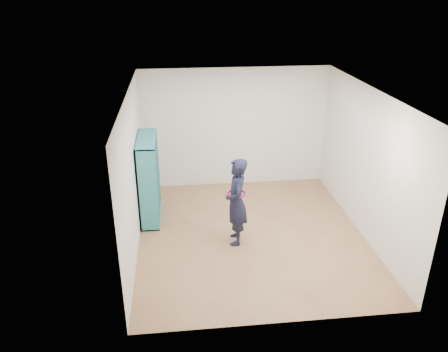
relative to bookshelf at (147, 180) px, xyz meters
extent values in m
plane|color=olive|center=(1.84, -0.91, -0.78)|extent=(4.50, 4.50, 0.00)
plane|color=white|center=(1.84, -0.91, 1.82)|extent=(4.50, 4.50, 0.00)
cube|color=silver|center=(-0.16, -0.91, 0.52)|extent=(0.02, 4.50, 2.60)
cube|color=silver|center=(3.84, -0.91, 0.52)|extent=(0.02, 4.50, 2.60)
cube|color=silver|center=(1.84, 1.34, 0.52)|extent=(4.00, 0.02, 2.60)
cube|color=silver|center=(1.84, -3.16, 0.52)|extent=(4.00, 0.02, 2.60)
cube|color=teal|center=(0.03, -0.57, 0.02)|extent=(0.35, 0.02, 1.59)
cube|color=teal|center=(0.03, 0.60, 0.02)|extent=(0.35, 0.02, 1.59)
cube|color=teal|center=(0.03, 0.01, -0.76)|extent=(0.35, 1.20, 0.02)
cube|color=teal|center=(0.03, 0.01, 0.81)|extent=(0.35, 1.20, 0.02)
cube|color=teal|center=(-0.13, 0.01, 0.02)|extent=(0.02, 1.20, 1.59)
cube|color=teal|center=(0.03, -0.18, 0.02)|extent=(0.32, 0.02, 1.54)
cube|color=teal|center=(0.03, 0.20, 0.02)|extent=(0.32, 0.02, 1.54)
cube|color=teal|center=(0.03, 0.01, -0.37)|extent=(0.32, 1.15, 0.02)
cube|color=teal|center=(0.03, 0.01, 0.02)|extent=(0.32, 1.15, 0.02)
cube|color=teal|center=(0.03, 0.01, 0.41)|extent=(0.32, 1.15, 0.02)
cube|color=beige|center=(0.05, -0.38, -0.70)|extent=(0.22, 0.14, 0.08)
cube|color=black|center=(0.06, -0.43, -0.21)|extent=(0.18, 0.16, 0.28)
cube|color=maroon|center=(0.06, -0.43, 0.16)|extent=(0.18, 0.16, 0.25)
cube|color=silver|center=(0.05, -0.38, 0.46)|extent=(0.22, 0.14, 0.08)
cube|color=navy|center=(0.06, -0.05, -0.63)|extent=(0.18, 0.16, 0.21)
cube|color=brown|center=(0.06, -0.05, -0.21)|extent=(0.18, 0.16, 0.28)
cube|color=#BFB28C|center=(0.05, 0.01, 0.07)|extent=(0.22, 0.14, 0.08)
cube|color=#26594C|center=(0.06, -0.05, 0.54)|extent=(0.18, 0.16, 0.24)
cube|color=beige|center=(0.06, 0.34, -0.62)|extent=(0.18, 0.16, 0.24)
cube|color=black|center=(0.05, 0.39, -0.33)|extent=(0.22, 0.14, 0.06)
cube|color=maroon|center=(0.06, 0.34, 0.15)|extent=(0.18, 0.16, 0.23)
cube|color=silver|center=(0.06, 0.34, 0.54)|extent=(0.18, 0.16, 0.24)
imported|color=black|center=(1.54, -1.09, 0.00)|extent=(0.42, 0.60, 1.55)
torus|color=#930B6C|center=(1.54, -1.09, 0.16)|extent=(0.35, 0.35, 0.04)
cube|color=silver|center=(1.41, -0.99, 0.10)|extent=(0.02, 0.08, 0.12)
cube|color=black|center=(1.41, -0.99, 0.10)|extent=(0.02, 0.08, 0.12)
camera|label=1|loc=(0.60, -7.59, 3.40)|focal=35.00mm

